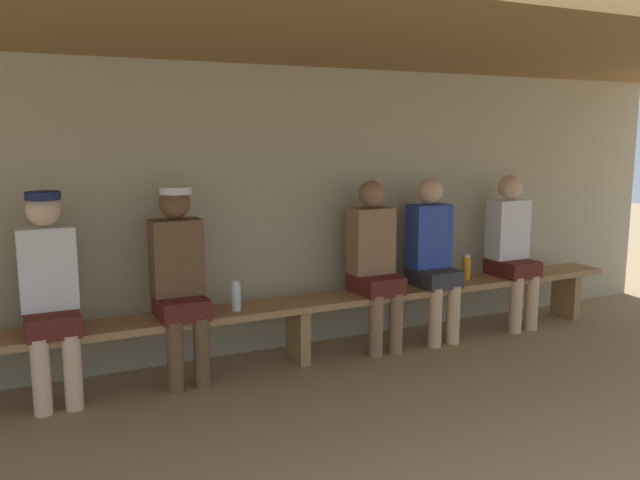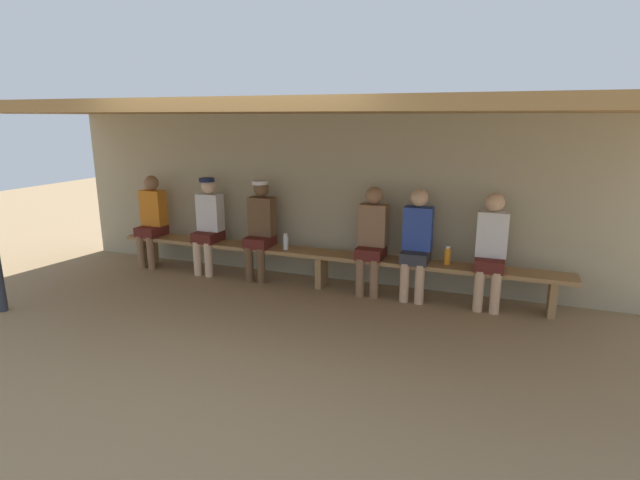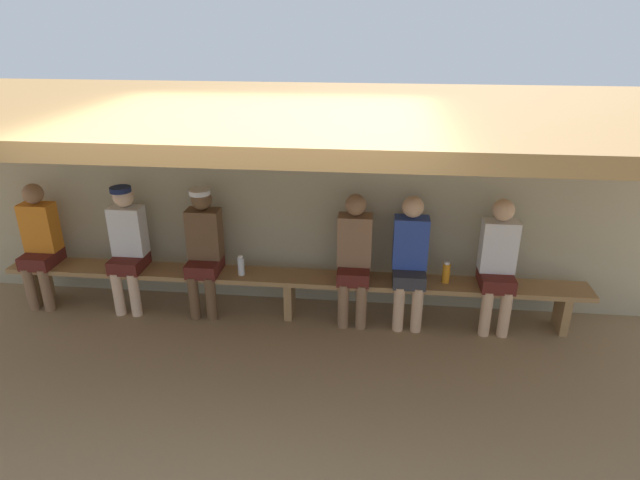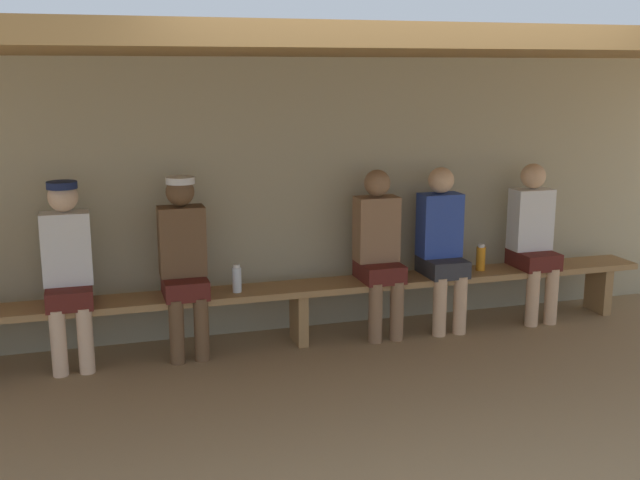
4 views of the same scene
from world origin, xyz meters
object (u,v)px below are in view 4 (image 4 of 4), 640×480
(bench, at_px, (299,295))
(player_with_sunglasses, at_px, (379,246))
(player_in_white, at_px, (183,258))
(player_rightmost, at_px, (533,236))
(water_bottle_blue, at_px, (237,279))
(water_bottle_clear, at_px, (481,258))
(player_shirtless_tan, at_px, (442,242))
(player_middle, at_px, (68,266))

(bench, height_order, player_with_sunglasses, player_with_sunglasses)
(bench, bearing_deg, player_in_white, 179.77)
(player_rightmost, bearing_deg, water_bottle_blue, -179.17)
(player_with_sunglasses, height_order, water_bottle_clear, player_with_sunglasses)
(bench, relative_size, player_shirtless_tan, 4.49)
(player_rightmost, xyz_separation_m, player_in_white, (-2.94, 0.00, 0.02))
(player_with_sunglasses, relative_size, water_bottle_blue, 6.23)
(player_in_white, height_order, water_bottle_clear, player_in_white)
(player_in_white, bearing_deg, water_bottle_clear, 0.36)
(bench, bearing_deg, player_with_sunglasses, 0.27)
(player_rightmost, xyz_separation_m, water_bottle_blue, (-2.55, -0.04, -0.17))
(water_bottle_clear, bearing_deg, player_middle, -179.73)
(player_rightmost, xyz_separation_m, water_bottle_clear, (-0.48, 0.02, -0.16))
(player_in_white, relative_size, water_bottle_clear, 6.04)
(player_middle, distance_m, water_bottle_blue, 1.22)
(bench, height_order, water_bottle_blue, water_bottle_blue)
(player_middle, relative_size, water_bottle_clear, 6.04)
(player_with_sunglasses, bearing_deg, player_in_white, 179.98)
(player_middle, bearing_deg, player_shirtless_tan, -0.01)
(player_rightmost, distance_m, water_bottle_blue, 2.56)
(player_rightmost, bearing_deg, player_in_white, 179.99)
(player_in_white, xyz_separation_m, player_with_sunglasses, (1.54, -0.00, -0.02))
(bench, relative_size, player_in_white, 4.46)
(player_rightmost, relative_size, water_bottle_clear, 6.00)
(player_middle, distance_m, water_bottle_clear, 3.28)
(player_shirtless_tan, bearing_deg, player_middle, 179.99)
(bench, relative_size, player_rightmost, 4.49)
(player_rightmost, bearing_deg, player_middle, 179.99)
(bench, height_order, player_shirtless_tan, player_shirtless_tan)
(player_shirtless_tan, distance_m, player_rightmost, 0.85)
(water_bottle_blue, relative_size, water_bottle_clear, 0.96)
(player_shirtless_tan, relative_size, player_middle, 0.99)
(player_middle, bearing_deg, player_rightmost, -0.01)
(water_bottle_blue, bearing_deg, player_rightmost, 0.83)
(bench, height_order, player_in_white, player_in_white)
(player_shirtless_tan, xyz_separation_m, player_rightmost, (0.85, 0.00, 0.00))
(bench, distance_m, player_in_white, 0.95)
(player_shirtless_tan, distance_m, player_with_sunglasses, 0.55)
(water_bottle_blue, distance_m, water_bottle_clear, 2.07)
(player_shirtless_tan, height_order, player_rightmost, same)
(player_rightmost, height_order, water_bottle_blue, player_rightmost)
(player_rightmost, height_order, player_in_white, player_in_white)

